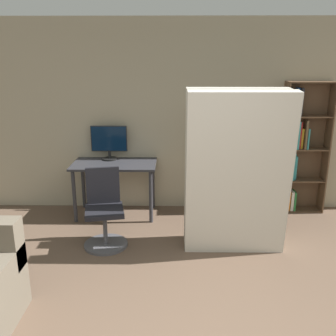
# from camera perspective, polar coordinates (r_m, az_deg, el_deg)

# --- Properties ---
(wall_back) EXTENTS (8.00, 0.06, 2.70)m
(wall_back) POSITION_cam_1_polar(r_m,az_deg,el_deg) (5.39, 2.50, 7.73)
(wall_back) COLOR tan
(wall_back) RESTS_ON ground
(desk) EXTENTS (1.15, 0.64, 0.77)m
(desk) POSITION_cam_1_polar(r_m,az_deg,el_deg) (5.26, -8.14, -0.41)
(desk) COLOR #2D2D33
(desk) RESTS_ON ground
(monitor) EXTENTS (0.51, 0.21, 0.49)m
(monitor) POSITION_cam_1_polar(r_m,az_deg,el_deg) (5.36, -8.97, 4.10)
(monitor) COLOR black
(monitor) RESTS_ON desk
(office_chair) EXTENTS (0.52, 0.52, 0.92)m
(office_chair) POSITION_cam_1_polar(r_m,az_deg,el_deg) (4.54, -9.65, -7.08)
(office_chair) COLOR #4C4C51
(office_chair) RESTS_ON ground
(bookshelf) EXTENTS (0.64, 0.26, 1.86)m
(bookshelf) POSITION_cam_1_polar(r_m,az_deg,el_deg) (5.63, 19.22, 2.61)
(bookshelf) COLOR brown
(bookshelf) RESTS_ON ground
(mattress_near) EXTENTS (1.13, 0.35, 1.86)m
(mattress_near) POSITION_cam_1_polar(r_m,az_deg,el_deg) (4.14, 10.69, -1.22)
(mattress_near) COLOR beige
(mattress_near) RESTS_ON ground
(mattress_far) EXTENTS (1.13, 0.25, 1.86)m
(mattress_far) POSITION_cam_1_polar(r_m,az_deg,el_deg) (4.41, 10.07, -0.09)
(mattress_far) COLOR beige
(mattress_far) RESTS_ON ground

